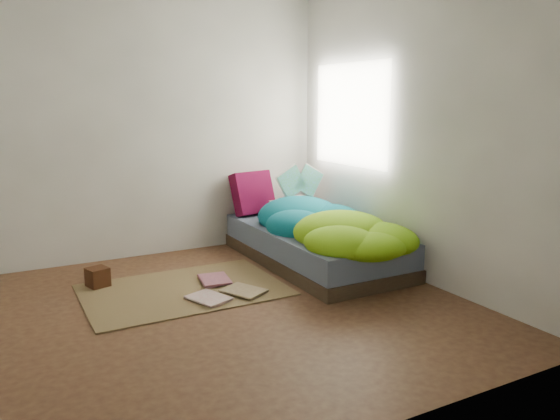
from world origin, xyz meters
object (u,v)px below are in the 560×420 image
object	(u,v)px
bed	(314,245)
wooden_box	(98,277)
floor_book_a	(197,303)
open_book	(301,172)
pillow_magenta	(253,193)
floor_book_b	(201,281)

from	to	relation	value
bed	wooden_box	bearing A→B (deg)	172.81
bed	floor_book_a	xyz separation A→B (m)	(-1.39, -0.54, -0.14)
open_book	bed	bearing A→B (deg)	-105.18
open_book	floor_book_a	bearing A→B (deg)	-144.76
pillow_magenta	open_book	world-z (taller)	open_book
pillow_magenta	floor_book_a	world-z (taller)	pillow_magenta
bed	pillow_magenta	distance (m)	0.99
bed	open_book	xyz separation A→B (m)	(0.15, 0.51, 0.65)
floor_book_b	floor_book_a	bearing A→B (deg)	-104.64
open_book	wooden_box	xyz separation A→B (m)	(-2.12, -0.26, -0.72)
bed	floor_book_b	size ratio (longest dim) A/B	6.16
pillow_magenta	floor_book_b	xyz separation A→B (m)	(-0.97, -0.97, -0.54)
bed	open_book	bearing A→B (deg)	73.99
bed	floor_book_b	distance (m)	1.21
pillow_magenta	wooden_box	bearing A→B (deg)	-170.54
bed	open_book	world-z (taller)	open_book
pillow_magenta	open_book	size ratio (longest dim) A/B	1.02
pillow_magenta	floor_book_b	size ratio (longest dim) A/B	1.39
bed	pillow_magenta	size ratio (longest dim) A/B	4.44
open_book	floor_book_a	xyz separation A→B (m)	(-1.53, -1.05, -0.79)
open_book	wooden_box	bearing A→B (deg)	-172.11
pillow_magenta	wooden_box	xyz separation A→B (m)	(-1.75, -0.63, -0.47)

